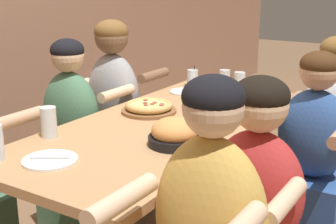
% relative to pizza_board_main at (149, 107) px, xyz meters
% --- Properties ---
extents(dining_table, '(1.86, 0.83, 0.75)m').
position_rel_pizza_board_main_xyz_m(dining_table, '(-0.08, -0.17, -0.12)').
color(dining_table, tan).
rests_on(dining_table, ground).
extents(pizza_board_main, '(0.30, 0.30, 0.06)m').
position_rel_pizza_board_main_xyz_m(pizza_board_main, '(0.00, 0.00, 0.00)').
color(pizza_board_main, brown).
rests_on(pizza_board_main, dining_table).
extents(pizza_board_second, '(0.35, 0.35, 0.05)m').
position_rel_pizza_board_main_xyz_m(pizza_board_second, '(0.29, -0.24, -0.00)').
color(pizza_board_second, brown).
rests_on(pizza_board_second, dining_table).
extents(skillet_bowl, '(0.34, 0.23, 0.12)m').
position_rel_pizza_board_main_xyz_m(skillet_bowl, '(-0.36, -0.38, 0.02)').
color(skillet_bowl, black).
rests_on(skillet_bowl, dining_table).
extents(empty_plate_a, '(0.21, 0.21, 0.02)m').
position_rel_pizza_board_main_xyz_m(empty_plate_a, '(0.50, 0.05, -0.02)').
color(empty_plate_a, white).
rests_on(empty_plate_a, dining_table).
extents(empty_plate_b, '(0.22, 0.22, 0.02)m').
position_rel_pizza_board_main_xyz_m(empty_plate_b, '(-0.78, -0.07, -0.02)').
color(empty_plate_b, white).
rests_on(empty_plate_b, dining_table).
extents(empty_plate_c, '(0.21, 0.21, 0.02)m').
position_rel_pizza_board_main_xyz_m(empty_plate_c, '(0.52, -0.44, -0.02)').
color(empty_plate_c, white).
rests_on(empty_plate_c, dining_table).
extents(cocktail_glass_blue, '(0.07, 0.07, 0.14)m').
position_rel_pizza_board_main_xyz_m(cocktail_glass_blue, '(0.68, 0.12, 0.02)').
color(cocktail_glass_blue, silver).
rests_on(cocktail_glass_blue, dining_table).
extents(drinking_glass_a, '(0.07, 0.07, 0.14)m').
position_rel_pizza_board_main_xyz_m(drinking_glass_a, '(-0.57, 0.16, 0.03)').
color(drinking_glass_a, silver).
rests_on(drinking_glass_a, dining_table).
extents(drinking_glass_b, '(0.07, 0.07, 0.13)m').
position_rel_pizza_board_main_xyz_m(drinking_glass_b, '(0.68, -0.12, 0.04)').
color(drinking_glass_b, silver).
rests_on(drinking_glass_b, dining_table).
extents(drinking_glass_c, '(0.07, 0.07, 0.11)m').
position_rel_pizza_board_main_xyz_m(drinking_glass_c, '(0.52, -0.13, 0.03)').
color(drinking_glass_c, silver).
rests_on(drinking_glass_c, dining_table).
extents(drinking_glass_e, '(0.07, 0.07, 0.14)m').
position_rel_pizza_board_main_xyz_m(drinking_glass_e, '(0.61, -0.25, 0.04)').
color(drinking_glass_e, silver).
rests_on(drinking_glass_e, dining_table).
extents(drinking_glass_f, '(0.08, 0.08, 0.14)m').
position_rel_pizza_board_main_xyz_m(drinking_glass_f, '(0.01, -0.44, 0.04)').
color(drinking_glass_f, silver).
rests_on(drinking_glass_f, dining_table).
extents(diner_far_center, '(0.51, 0.40, 1.12)m').
position_rel_pizza_board_main_xyz_m(diner_far_center, '(-0.11, 0.46, -0.26)').
color(diner_far_center, '#477556').
rests_on(diner_far_center, ground).
extents(diner_near_right, '(0.51, 0.40, 1.14)m').
position_rel_pizza_board_main_xyz_m(diner_near_right, '(0.63, -0.81, -0.25)').
color(diner_near_right, silver).
rests_on(diner_near_right, ground).
extents(diner_far_midright, '(0.51, 0.40, 1.20)m').
position_rel_pizza_board_main_xyz_m(diner_far_midright, '(0.27, 0.46, -0.22)').
color(diner_far_midright, '#99999E').
rests_on(diner_far_midright, ground).
extents(diner_near_midright, '(0.51, 0.40, 1.11)m').
position_rel_pizza_board_main_xyz_m(diner_near_midright, '(0.27, -0.81, -0.27)').
color(diner_near_midright, '#2D5193').
rests_on(diner_near_midright, ground).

